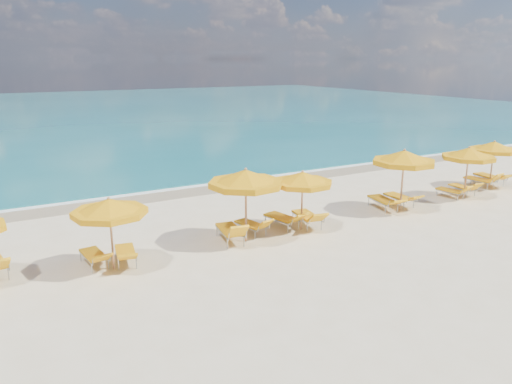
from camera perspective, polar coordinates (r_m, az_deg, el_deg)
ground_plane at (r=18.37m, az=2.31°, el=-4.67°), size 120.00×120.00×0.00m
ocean at (r=63.65m, az=-21.32°, el=8.40°), size 120.00×80.00×0.30m
wet_sand_band at (r=24.69m, az=-6.75°, el=0.39°), size 120.00×2.60×0.01m
foam_line at (r=25.41m, az=-7.46°, el=0.78°), size 120.00×1.20×0.03m
whitecap_near at (r=32.44m, az=-23.37°, el=2.76°), size 14.00×0.36×0.05m
whitecap_far at (r=42.77m, az=-5.56°, el=6.60°), size 18.00×0.30×0.05m
umbrella_2 at (r=15.27m, az=-16.42°, el=-1.75°), size 2.67×2.67×2.28m
umbrella_3 at (r=16.89m, az=-1.18°, el=1.51°), size 3.18×3.18×2.63m
umbrella_4 at (r=18.24m, az=5.34°, el=1.47°), size 2.87×2.87×2.27m
umbrella_5 at (r=21.38m, az=16.56°, el=3.75°), size 3.29×3.29×2.63m
umbrella_6 at (r=24.42m, az=23.14°, el=4.01°), size 3.10×3.10×2.39m
umbrella_7 at (r=27.10m, az=25.56°, el=4.64°), size 2.86×2.86×2.34m
lounger_2_left at (r=16.25m, az=-17.96°, el=-7.34°), size 0.72×1.75×0.72m
lounger_2_right at (r=16.16m, az=-14.65°, el=-7.18°), size 0.89×1.86×0.72m
lounger_3_left at (r=17.45m, az=-2.94°, el=-4.90°), size 0.96×2.01×0.94m
lounger_3_right at (r=18.20m, az=-0.55°, el=-4.15°), size 0.86×1.74×0.77m
lounger_4_left at (r=18.87m, az=3.07°, el=-3.41°), size 0.98×1.96×0.82m
lounger_4_right at (r=19.10m, az=5.89°, el=-3.21°), size 0.96×2.03×0.85m
lounger_5_left at (r=21.80m, az=14.37°, el=-1.31°), size 0.98×2.10×0.75m
lounger_5_right at (r=22.54m, az=16.10°, el=-0.94°), size 0.72×1.93×0.73m
lounger_6_left at (r=24.58m, az=21.37°, el=-0.15°), size 0.77×1.64×0.74m
lounger_6_right at (r=25.40m, az=22.53°, el=0.22°), size 0.69×1.67×0.76m
lounger_7_left at (r=27.14m, az=24.21°, el=0.99°), size 0.78×1.85×0.89m
lounger_7_right at (r=27.90m, az=25.12°, el=1.27°), size 1.02×2.15×0.80m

